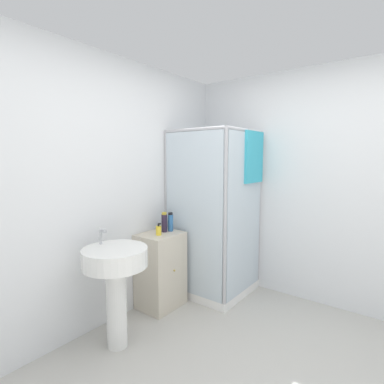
{
  "coord_description": "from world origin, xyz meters",
  "views": [
    {
      "loc": [
        -1.61,
        -0.61,
        1.56
      ],
      "look_at": [
        0.73,
        1.17,
        1.22
      ],
      "focal_mm": 28.0,
      "sensor_mm": 36.0,
      "label": 1
    }
  ],
  "objects_px": {
    "shampoo_bottle_blue": "(170,222)",
    "soap_dispenser": "(159,230)",
    "shampoo_bottle_tall_black": "(164,222)",
    "sink": "(116,273)"
  },
  "relations": [
    {
      "from": "sink",
      "to": "shampoo_bottle_tall_black",
      "type": "xyz_separation_m",
      "value": [
        0.8,
        0.19,
        0.25
      ]
    },
    {
      "from": "sink",
      "to": "shampoo_bottle_tall_black",
      "type": "bearing_deg",
      "value": 13.64
    },
    {
      "from": "sink",
      "to": "shampoo_bottle_blue",
      "type": "xyz_separation_m",
      "value": [
        0.86,
        0.16,
        0.25
      ]
    },
    {
      "from": "shampoo_bottle_blue",
      "to": "soap_dispenser",
      "type": "bearing_deg",
      "value": -175.78
    },
    {
      "from": "sink",
      "to": "shampoo_bottle_blue",
      "type": "height_order",
      "value": "shampoo_bottle_blue"
    },
    {
      "from": "sink",
      "to": "soap_dispenser",
      "type": "relative_size",
      "value": 7.77
    },
    {
      "from": "sink",
      "to": "shampoo_bottle_blue",
      "type": "bearing_deg",
      "value": 10.79
    },
    {
      "from": "shampoo_bottle_tall_black",
      "to": "shampoo_bottle_blue",
      "type": "distance_m",
      "value": 0.07
    },
    {
      "from": "sink",
      "to": "soap_dispenser",
      "type": "xyz_separation_m",
      "value": [
        0.67,
        0.15,
        0.2
      ]
    },
    {
      "from": "shampoo_bottle_blue",
      "to": "sink",
      "type": "bearing_deg",
      "value": -169.21
    }
  ]
}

